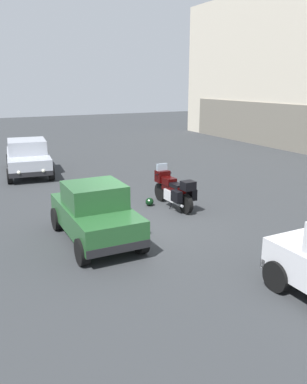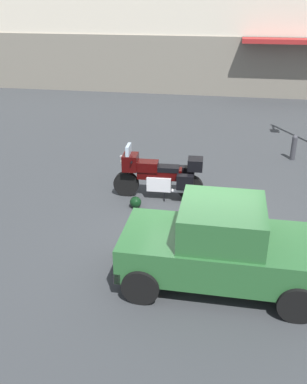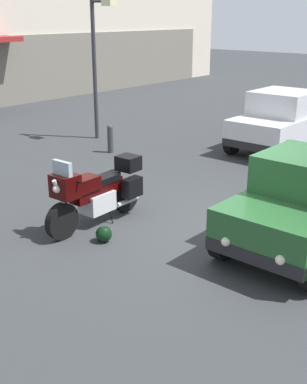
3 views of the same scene
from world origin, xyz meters
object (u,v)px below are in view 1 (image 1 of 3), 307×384
object	(u,v)px
motorcycle	(173,189)
helmet	(150,202)
car_compact_side	(95,213)
car_sedan_far	(28,156)

from	to	relation	value
motorcycle	helmet	bearing A→B (deg)	51.32
motorcycle	helmet	xyz separation A→B (m)	(-0.48, -0.66, -0.48)
helmet	car_compact_side	world-z (taller)	car_compact_side
motorcycle	car_sedan_far	world-z (taller)	car_sedan_far
helmet	car_compact_side	distance (m)	3.38
helmet	car_compact_side	size ratio (longest dim) A/B	0.08
motorcycle	car_compact_side	xyz separation A→B (m)	(1.58, -3.26, 0.15)
helmet	car_compact_side	xyz separation A→B (m)	(2.06, -2.60, 0.63)
helmet	car_sedan_far	size ratio (longest dim) A/B	0.06
helmet	car_compact_side	bearing A→B (deg)	-51.58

